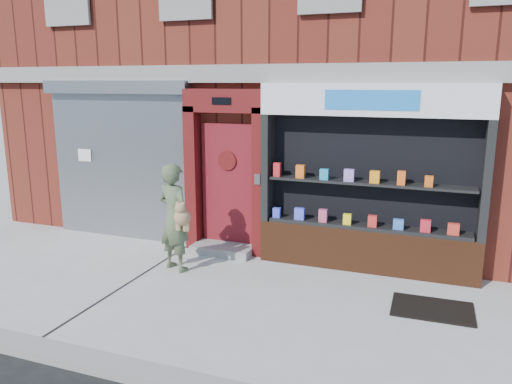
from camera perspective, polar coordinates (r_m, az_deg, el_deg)
The scene contains 8 objects.
ground at distance 7.33m, azimuth -3.86°, elevation -11.83°, with size 80.00×80.00×0.00m, color #9E9E99.
curb at distance 5.65m, azimuth -13.44°, elevation -19.44°, with size 60.00×0.30×0.12m, color gray.
building at distance 12.42m, azimuth 7.83°, elevation 16.92°, with size 12.00×8.16×8.00m.
shutter_bay at distance 9.96m, azimuth -15.28°, elevation 4.57°, with size 3.10×0.30×3.04m.
red_door_bay at distance 8.83m, azimuth -3.47°, elevation 2.29°, with size 1.52×0.58×2.90m.
pharmacy_bay at distance 8.12m, azimuth 12.72°, elevation 0.50°, with size 3.50×0.41×3.00m.
woman at distance 8.13m, azimuth -9.26°, elevation -2.86°, with size 0.75×0.61×1.76m.
doormat at distance 7.32m, azimuth 19.50°, elevation -12.49°, with size 1.07×0.75×0.03m, color black.
Camera 1 is at (2.79, -6.07, 3.02)m, focal length 35.00 mm.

